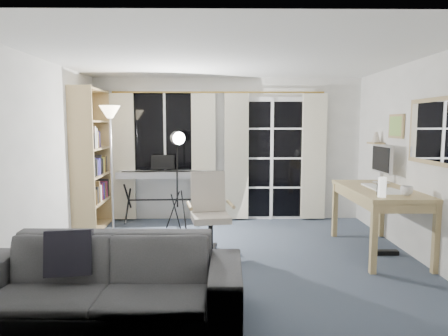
# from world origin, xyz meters

# --- Properties ---
(floor) EXTENTS (4.50, 4.00, 0.02)m
(floor) POSITION_xyz_m (0.00, 0.00, -0.01)
(floor) COLOR #3E4A5A
(floor) RESTS_ON ground
(window) EXTENTS (1.20, 0.08, 1.40)m
(window) POSITION_xyz_m (-1.05, 1.97, 1.50)
(window) COLOR white
(window) RESTS_ON floor
(french_door) EXTENTS (1.32, 0.09, 2.11)m
(french_door) POSITION_xyz_m (0.75, 1.97, 1.03)
(french_door) COLOR white
(french_door) RESTS_ON floor
(curtains) EXTENTS (3.60, 0.07, 2.13)m
(curtains) POSITION_xyz_m (-0.14, 1.88, 1.09)
(curtains) COLOR gold
(curtains) RESTS_ON floor
(bookshelf) EXTENTS (0.38, 1.02, 2.17)m
(bookshelf) POSITION_xyz_m (-2.13, 1.29, 1.03)
(bookshelf) COLOR tan
(bookshelf) RESTS_ON floor
(torchiere_lamp) EXTENTS (0.34, 0.34, 1.89)m
(torchiere_lamp) POSITION_xyz_m (-1.71, 1.04, 1.52)
(torchiere_lamp) COLOR #B2B2B7
(torchiere_lamp) RESTS_ON floor
(keyboard_piano) EXTENTS (1.46, 0.74, 1.05)m
(keyboard_piano) POSITION_xyz_m (-1.07, 1.70, 0.79)
(keyboard_piano) COLOR black
(keyboard_piano) RESTS_ON floor
(studio_light) EXTENTS (0.36, 0.36, 1.55)m
(studio_light) POSITION_xyz_m (-0.77, 1.26, 1.24)
(studio_light) COLOR black
(studio_light) RESTS_ON floor
(office_chair) EXTENTS (0.71, 0.71, 1.04)m
(office_chair) POSITION_xyz_m (-0.27, 0.13, 0.61)
(office_chair) COLOR black
(office_chair) RESTS_ON floor
(desk) EXTENTS (0.77, 1.54, 0.83)m
(desk) POSITION_xyz_m (1.88, 0.15, 0.72)
(desk) COLOR tan
(desk) RESTS_ON floor
(monitor) EXTENTS (0.20, 0.60, 0.52)m
(monitor) POSITION_xyz_m (2.08, 0.60, 1.14)
(monitor) COLOR silver
(monitor) RESTS_ON desk
(desk_clutter) EXTENTS (0.48, 0.94, 1.05)m
(desk_clutter) POSITION_xyz_m (1.81, -0.09, 0.65)
(desk_clutter) COLOR white
(desk_clutter) RESTS_ON desk
(mug) EXTENTS (0.14, 0.11, 0.14)m
(mug) POSITION_xyz_m (1.98, -0.35, 0.89)
(mug) COLOR silver
(mug) RESTS_ON desk
(wall_mirror) EXTENTS (0.04, 0.94, 0.74)m
(wall_mirror) POSITION_xyz_m (2.22, -0.35, 1.55)
(wall_mirror) COLOR tan
(wall_mirror) RESTS_ON floor
(framed_print) EXTENTS (0.03, 0.42, 0.32)m
(framed_print) POSITION_xyz_m (2.23, 0.55, 1.60)
(framed_print) COLOR tan
(framed_print) RESTS_ON floor
(wall_shelf) EXTENTS (0.16, 0.30, 0.18)m
(wall_shelf) POSITION_xyz_m (2.16, 1.05, 1.41)
(wall_shelf) COLOR tan
(wall_shelf) RESTS_ON floor
(sofa) EXTENTS (2.31, 0.73, 0.90)m
(sofa) POSITION_xyz_m (-1.11, -1.55, 0.45)
(sofa) COLOR #303133
(sofa) RESTS_ON floor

